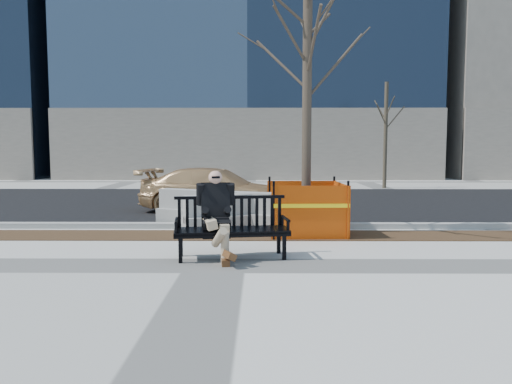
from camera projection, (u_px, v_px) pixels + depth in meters
ground at (215, 266)px, 7.66m from camera, size 120.00×120.00×0.00m
mulch_strip at (226, 235)px, 10.25m from camera, size 40.00×1.20×0.02m
asphalt_street at (239, 202)px, 16.42m from camera, size 60.00×10.40×0.01m
curb at (229, 226)px, 11.19m from camera, size 60.00×0.25×0.12m
bench at (232, 258)px, 8.19m from camera, size 2.01×0.96×1.03m
seated_man at (216, 258)px, 8.21m from camera, size 0.76×1.11×1.45m
tree_fence at (306, 233)px, 10.50m from camera, size 2.44×2.44×5.90m
sedan at (217, 213)px, 13.86m from camera, size 4.60×2.58×1.26m
jersey_barrier_left at (218, 228)px, 11.19m from camera, size 2.99×1.82×0.87m
jersey_barrier_right at (250, 231)px, 10.80m from camera, size 2.94×1.67×0.84m
far_tree_right at (384, 188)px, 22.22m from camera, size 2.46×2.46×5.11m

